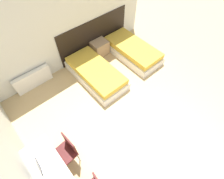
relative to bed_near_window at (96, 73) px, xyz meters
The scene contains 10 objects.
ground_plane 3.36m from the bed_near_window, 93.43° to the right, with size 20.00×20.00×0.00m, color tan.
wall_back 1.56m from the bed_near_window, 100.98° to the left, with size 5.64×0.05×2.70m.
wall_left 3.03m from the bed_near_window, 155.32° to the right, with size 0.05×5.36×2.70m.
headboard_panel 1.30m from the bed_near_window, 52.82° to the left, with size 2.55×0.03×1.14m.
bed_near_window is the anchor object (origin of this frame).
bed_near_door 1.51m from the bed_near_window, ahead, with size 0.94×1.93×0.41m.
nightstand 1.07m from the bed_near_window, 45.10° to the left, with size 0.51×0.41×0.48m.
radiator 1.75m from the bed_near_window, 148.59° to the left, with size 1.04×0.12×0.53m.
chair_near_laptop 2.40m from the bed_near_window, 141.54° to the right, with size 0.45×0.45×0.91m.
laptop 2.82m from the bed_near_window, 145.37° to the right, with size 0.33×0.22×0.33m.
Camera 1 is at (-1.68, 0.46, 4.00)m, focal length 28.00 mm.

